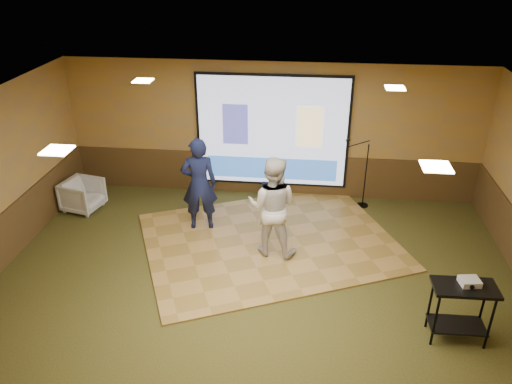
# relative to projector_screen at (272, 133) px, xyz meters

# --- Properties ---
(ground) EXTENTS (9.00, 9.00, 0.00)m
(ground) POSITION_rel_projector_screen_xyz_m (0.00, -3.44, -1.47)
(ground) COLOR #2D3618
(ground) RESTS_ON ground
(room_shell) EXTENTS (9.04, 7.04, 3.02)m
(room_shell) POSITION_rel_projector_screen_xyz_m (0.00, -3.44, 0.62)
(room_shell) COLOR #A47D44
(room_shell) RESTS_ON ground
(wainscot_back) EXTENTS (9.00, 0.04, 0.95)m
(wainscot_back) POSITION_rel_projector_screen_xyz_m (0.00, 0.04, -1.00)
(wainscot_back) COLOR #50361A
(wainscot_back) RESTS_ON ground
(projector_screen) EXTENTS (3.32, 0.06, 2.52)m
(projector_screen) POSITION_rel_projector_screen_xyz_m (0.00, 0.00, 0.00)
(projector_screen) COLOR black
(projector_screen) RESTS_ON room_shell
(downlight_nw) EXTENTS (0.32, 0.32, 0.02)m
(downlight_nw) POSITION_rel_projector_screen_xyz_m (-2.20, -1.64, 1.50)
(downlight_nw) COLOR #FDEABE
(downlight_nw) RESTS_ON room_shell
(downlight_ne) EXTENTS (0.32, 0.32, 0.02)m
(downlight_ne) POSITION_rel_projector_screen_xyz_m (2.20, -1.64, 1.50)
(downlight_ne) COLOR #FDEABE
(downlight_ne) RESTS_ON room_shell
(downlight_sw) EXTENTS (0.32, 0.32, 0.02)m
(downlight_sw) POSITION_rel_projector_screen_xyz_m (-2.20, -4.94, 1.50)
(downlight_sw) COLOR #FDEABE
(downlight_sw) RESTS_ON room_shell
(downlight_se) EXTENTS (0.32, 0.32, 0.02)m
(downlight_se) POSITION_rel_projector_screen_xyz_m (2.20, -4.94, 1.50)
(downlight_se) COLOR #FDEABE
(downlight_se) RESTS_ON room_shell
(dance_floor) EXTENTS (5.66, 5.09, 0.03)m
(dance_floor) POSITION_rel_projector_screen_xyz_m (0.14, -2.04, -1.46)
(dance_floor) COLOR #AA803E
(dance_floor) RESTS_ON ground
(player_left) EXTENTS (0.76, 0.58, 1.90)m
(player_left) POSITION_rel_projector_screen_xyz_m (-1.28, -1.66, -0.49)
(player_left) COLOR #141B41
(player_left) RESTS_ON dance_floor
(player_right) EXTENTS (1.01, 0.84, 1.89)m
(player_right) POSITION_rel_projector_screen_xyz_m (0.21, -2.41, -0.50)
(player_right) COLOR silver
(player_right) RESTS_ON dance_floor
(av_table) EXTENTS (0.88, 0.46, 0.93)m
(av_table) POSITION_rel_projector_screen_xyz_m (3.05, -4.32, -0.83)
(av_table) COLOR black
(av_table) RESTS_ON ground
(projector) EXTENTS (0.30, 0.26, 0.09)m
(projector) POSITION_rel_projector_screen_xyz_m (3.11, -4.27, -0.50)
(projector) COLOR silver
(projector) RESTS_ON av_table
(mic_stand) EXTENTS (0.61, 0.25, 1.56)m
(mic_stand) POSITION_rel_projector_screen_xyz_m (1.98, -0.36, -0.98)
(mic_stand) COLOR black
(mic_stand) RESTS_ON ground
(banquet_chair) EXTENTS (0.89, 0.87, 0.68)m
(banquet_chair) POSITION_rel_projector_screen_xyz_m (-3.95, -1.18, -1.14)
(banquet_chair) COLOR gray
(banquet_chair) RESTS_ON ground
(duffel_bag) EXTENTS (0.51, 0.34, 0.31)m
(duffel_bag) POSITION_rel_projector_screen_xyz_m (0.05, -0.19, -1.32)
(duffel_bag) COLOR black
(duffel_bag) RESTS_ON ground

